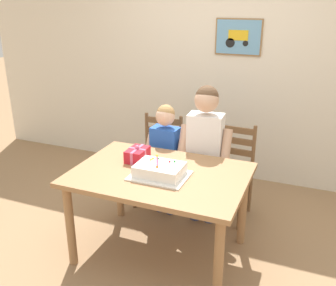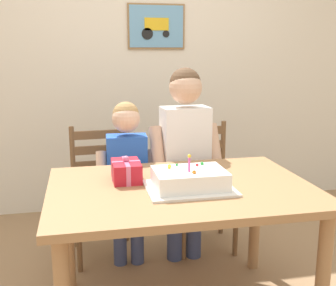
# 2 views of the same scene
# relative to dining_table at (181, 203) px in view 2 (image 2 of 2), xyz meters

# --- Properties ---
(back_wall) EXTENTS (6.40, 0.11, 2.60)m
(back_wall) POSITION_rel_dining_table_xyz_m (0.00, 1.78, 0.64)
(back_wall) COLOR silver
(back_wall) RESTS_ON ground
(dining_table) EXTENTS (1.38, 0.96, 0.76)m
(dining_table) POSITION_rel_dining_table_xyz_m (0.00, 0.00, 0.00)
(dining_table) COLOR #9E7047
(dining_table) RESTS_ON ground
(birthday_cake) EXTENTS (0.44, 0.34, 0.19)m
(birthday_cake) POSITION_rel_dining_table_xyz_m (0.03, -0.07, 0.15)
(birthday_cake) COLOR white
(birthday_cake) RESTS_ON dining_table
(gift_box_red_large) EXTENTS (0.15, 0.23, 0.14)m
(gift_box_red_large) POSITION_rel_dining_table_xyz_m (-0.27, 0.15, 0.15)
(gift_box_red_large) COLOR red
(gift_box_red_large) RESTS_ON dining_table
(chair_left) EXTENTS (0.44, 0.44, 0.92)m
(chair_left) POSITION_rel_dining_table_xyz_m (-0.37, 0.83, -0.19)
(chair_left) COLOR brown
(chair_left) RESTS_ON ground
(chair_right) EXTENTS (0.44, 0.44, 0.92)m
(chair_right) POSITION_rel_dining_table_xyz_m (0.37, 0.83, -0.19)
(chair_right) COLOR brown
(chair_right) RESTS_ON ground
(child_older) EXTENTS (0.50, 0.29, 1.34)m
(child_older) POSITION_rel_dining_table_xyz_m (0.18, 0.63, 0.16)
(child_older) COLOR #38426B
(child_older) RESTS_ON ground
(child_younger) EXTENTS (0.41, 0.24, 1.13)m
(child_younger) POSITION_rel_dining_table_xyz_m (-0.21, 0.63, 0.03)
(child_younger) COLOR #38426B
(child_younger) RESTS_ON ground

